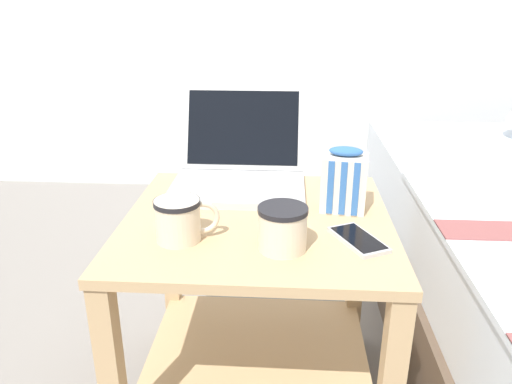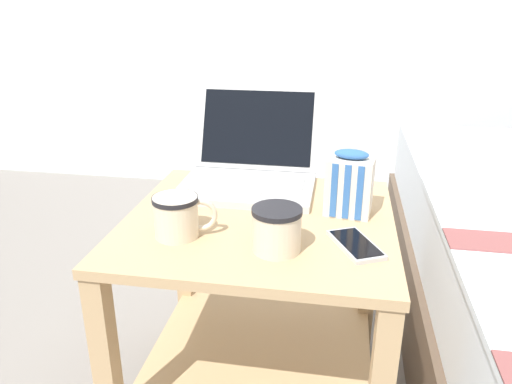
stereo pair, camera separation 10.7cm
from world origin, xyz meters
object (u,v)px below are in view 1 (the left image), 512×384
at_px(mug_front_left, 179,218).
at_px(mug_front_right, 282,225).
at_px(cell_phone, 358,240).
at_px(laptop, 240,167).
at_px(snack_bag, 344,181).

xyz_separation_m(mug_front_left, mug_front_right, (0.21, -0.02, 0.00)).
relative_size(mug_front_right, cell_phone, 0.90).
bearing_deg(cell_phone, mug_front_left, -178.01).
distance_m(laptop, snack_bag, 0.30).
bearing_deg(cell_phone, snack_bag, 95.81).
bearing_deg(snack_bag, cell_phone, -84.19).
bearing_deg(mug_front_left, mug_front_right, -6.54).
height_order(mug_front_left, mug_front_right, mug_front_right).
distance_m(laptop, mug_front_right, 0.38).
height_order(mug_front_left, snack_bag, snack_bag).
relative_size(mug_front_right, snack_bag, 0.90).
xyz_separation_m(laptop, mug_front_right, (0.12, -0.36, 0.00)).
bearing_deg(laptop, cell_phone, -49.23).
bearing_deg(mug_front_right, snack_bag, 55.72).
relative_size(laptop, snack_bag, 2.23).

